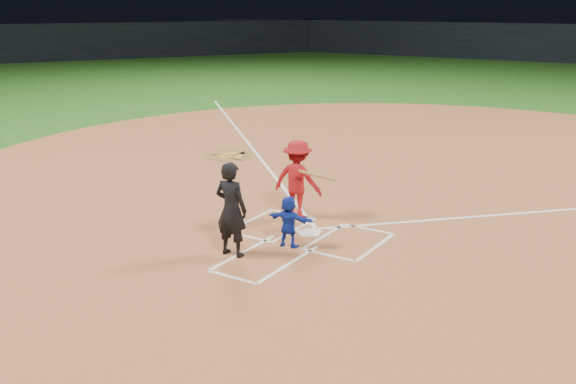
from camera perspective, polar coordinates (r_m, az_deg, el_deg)
The scene contains 14 objects.
ground at distance 14.07m, azimuth 1.91°, elevation -3.70°, with size 120.00×120.00×0.00m, color #1E5415.
home_plate_dirt at distance 19.25m, azimuth 11.00°, elevation 1.58°, with size 28.00×28.00×0.01m, color #965431.
stadium_wall_left at distance 60.27m, azimuth -22.15°, elevation 12.17°, with size 1.20×60.00×3.20m, color black.
home_plate at distance 14.06m, azimuth 1.91°, elevation -3.63°, with size 0.60×0.60×0.02m, color white.
on_deck_circle at distance 21.28m, azimuth -5.15°, elevation 3.26°, with size 1.70×1.70×0.01m, color brown.
on_deck_logo at distance 21.28m, azimuth -5.15°, elevation 3.28°, with size 0.80×0.80×0.00m, color yellow.
on_deck_bat_a at distance 21.38m, azimuth -4.43°, elevation 3.44°, with size 0.06×0.06×0.84m, color #966037.
on_deck_bat_b at distance 21.32m, azimuth -5.74°, elevation 3.37°, with size 0.06×0.06×0.84m, color #A3683B.
on_deck_bat_c at distance 20.86m, azimuth -5.00°, elevation 3.10°, with size 0.06×0.06×0.84m, color #AB813E.
bat_weight_donut at distance 21.47m, azimuth -4.08°, elevation 3.48°, with size 0.19×0.19×0.05m, color black.
catcher at distance 13.12m, azimuth 0.07°, elevation -2.63°, with size 1.01×0.32×1.08m, color #142EA9.
umpire at distance 12.60m, azimuth -5.08°, elevation -1.54°, with size 0.70×0.46×1.91m, color black.
chalk_markings at distance 18.61m, azimuth 10.19°, elevation 1.13°, with size 28.35×17.32×0.01m.
batter_at_plate at distance 14.80m, azimuth 0.85°, elevation 1.13°, with size 1.59×0.79×1.85m.
Camera 1 is at (6.66, -11.41, 4.84)m, focal length 40.00 mm.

